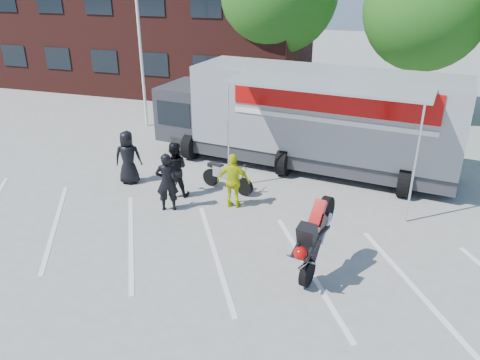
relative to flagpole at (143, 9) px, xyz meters
The scene contains 12 objects.
ground 12.83m from the flagpole, 58.02° to the right, with size 100.00×100.00×0.00m, color #9A9A95.
parking_bay_lines 12.06m from the flagpole, 55.25° to the right, with size 18.00×5.00×0.01m, color white.
office_building 8.97m from the flagpole, 115.15° to the left, with size 18.00×8.00×7.00m, color #4A1C17.
flagpole is the anchor object (origin of this frame).
tree_mid 12.31m from the flagpole, 23.97° to the left, with size 5.44×5.44×7.68m.
transporter_truck 9.50m from the flagpole, 18.95° to the right, with size 11.01×5.30×3.50m, color gray, non-canonical shape.
parked_motorcycle 9.22m from the flagpole, 44.28° to the right, with size 0.65×1.94×1.02m, color silver, non-canonical shape.
stunt_bike_rider 13.68m from the flagpole, 44.71° to the right, with size 0.84×1.79×2.10m, color black, non-canonical shape.
spectator_leather_a 7.47m from the flagpole, 69.17° to the right, with size 0.88×0.57×1.80m, color black.
spectator_leather_b 9.34m from the flagpole, 59.17° to the right, with size 0.65×0.43×1.79m, color black.
spectator_leather_c 8.55m from the flagpole, 56.80° to the right, with size 0.86×0.67×1.78m, color black.
spectator_hivis 9.79m from the flagpole, 46.54° to the right, with size 0.99×0.41×1.69m, color #D4E00B.
Camera 1 is at (3.83, -8.34, 6.55)m, focal length 35.00 mm.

